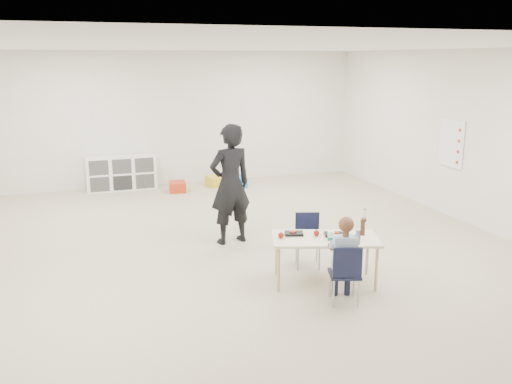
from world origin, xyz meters
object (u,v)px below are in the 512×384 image
object	(u,v)px
table	(325,260)
cubby_shelf	(121,173)
chair_near	(345,273)
adult	(230,184)
child	(345,256)

from	to	relation	value
table	cubby_shelf	xyz separation A→B (m)	(-1.90, 5.69, 0.06)
chair_near	cubby_shelf	world-z (taller)	cubby_shelf
chair_near	adult	world-z (taller)	adult
child	cubby_shelf	size ratio (longest dim) A/B	0.78
cubby_shelf	chair_near	bearing A→B (deg)	-73.26
child	cubby_shelf	world-z (taller)	child
table	adult	bearing A→B (deg)	128.58
child	adult	world-z (taller)	adult
chair_near	child	xyz separation A→B (m)	(0.00, 0.00, 0.20)
cubby_shelf	adult	world-z (taller)	adult
child	cubby_shelf	xyz separation A→B (m)	(-1.88, 6.24, -0.19)
cubby_shelf	adult	bearing A→B (deg)	-72.44
table	cubby_shelf	world-z (taller)	cubby_shelf
table	child	size ratio (longest dim) A/B	1.28
table	chair_near	world-z (taller)	chair_near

